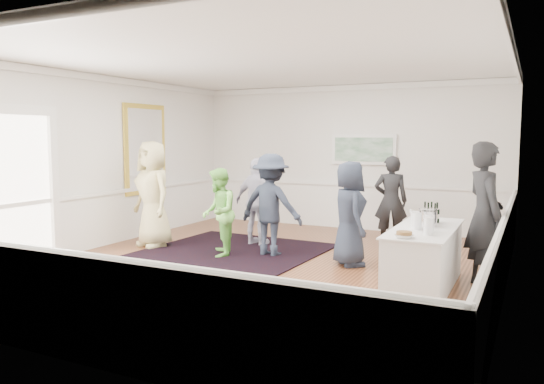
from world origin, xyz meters
The scene contains 23 objects.
floor centered at (0.00, 0.00, 0.00)m, with size 8.00×8.00×0.00m, color brown.
ceiling centered at (0.00, 0.00, 3.20)m, with size 7.00×8.00×0.02m, color white.
wall_left centered at (-3.50, 0.00, 1.60)m, with size 0.02×8.00×3.20m, color white.
wall_right centered at (3.50, 0.00, 1.60)m, with size 0.02×8.00×3.20m, color white.
wall_back centered at (0.00, 4.00, 1.60)m, with size 7.00×0.02×3.20m, color white.
wall_front centered at (0.00, -4.00, 1.60)m, with size 7.00×0.02×3.20m, color white.
wainscoting centered at (0.00, 0.00, 0.50)m, with size 7.00×8.00×1.00m, color white, non-canonical shape.
mirror centered at (-3.45, 1.30, 1.80)m, with size 0.05×1.25×1.85m.
doorway centered at (-3.45, -1.90, 1.42)m, with size 0.10×1.78×2.56m.
landscape_painting centered at (0.40, 3.95, 1.78)m, with size 1.44×0.06×0.66m.
area_rug centered at (-1.04, 0.21, 0.01)m, with size 3.00×3.93×0.02m, color black.
serving_table centered at (2.49, -0.10, 0.42)m, with size 0.79×2.06×0.83m.
bartender centered at (3.20, 0.32, 1.00)m, with size 0.73×0.48×2.00m, color black.
guest_tan centered at (-2.59, 0.45, 0.99)m, with size 0.97×0.63×1.98m, color tan.
guest_green centered at (-1.06, 0.31, 0.76)m, with size 0.74×0.58×1.52m, color #75CC51.
guest_lilac centered at (-0.90, 1.43, 0.83)m, with size 0.98×0.41×1.66m, color #ABA6BA.
guest_dark_a centered at (-0.28, 0.76, 0.88)m, with size 1.14×0.66×1.77m, color #1F2634.
guest_dark_b centered at (1.37, 2.54, 0.85)m, with size 0.62×0.41×1.71m, color black.
guest_navy centered at (1.16, 0.68, 0.84)m, with size 0.82×0.53×1.68m, color #1F2634.
wine_bottles centered at (2.48, 0.37, 0.99)m, with size 0.25×0.21×0.31m.
juice_pitchers centered at (2.50, -0.38, 0.95)m, with size 0.37×0.56×0.24m.
ice_bucket centered at (2.49, 0.06, 0.95)m, with size 0.26×0.26×0.24m, color silver.
nut_bowl centered at (2.39, -0.96, 0.87)m, with size 0.23×0.23×0.08m.
Camera 1 is at (3.78, -7.37, 2.06)m, focal length 35.00 mm.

